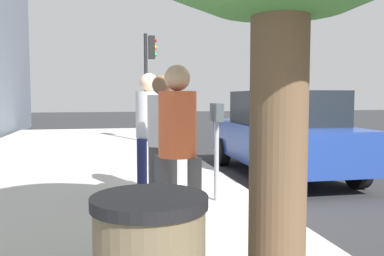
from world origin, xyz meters
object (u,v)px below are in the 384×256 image
Objects in this scene: parked_sedan_near at (282,133)px; traffic_signal at (149,69)px; pedestrian_at_meter at (162,130)px; parking_meter at (217,131)px; pedestrian_bystander at (177,136)px; parking_officer at (149,122)px.

traffic_signal is (5.90, 2.14, 1.68)m from parked_sedan_near.
traffic_signal reaches higher than pedestrian_at_meter.
parking_meter is at bearing -9.75° from pedestrian_at_meter.
parked_sedan_near is 1.23× the size of traffic_signal.
traffic_signal is at bearing 19.91° from parked_sedan_near.
traffic_signal is (9.61, -0.74, 1.33)m from pedestrian_bystander.
pedestrian_at_meter is at bearing 131.64° from parked_sedan_near.
parked_sedan_near is at bearing 0.63° from pedestrian_bystander.
pedestrian_bystander reaches higher than pedestrian_at_meter.
parked_sedan_near reaches higher than parking_meter.
pedestrian_at_meter is 0.40× the size of parked_sedan_near.
pedestrian_bystander is at bearing -119.03° from pedestrian_at_meter.
traffic_signal is at bearing 56.04° from pedestrian_at_meter.
parking_officer is at bearing 66.53° from pedestrian_at_meter.
parking_officer is (0.85, 0.08, 0.05)m from pedestrian_at_meter.
parked_sedan_near is at bearing -42.07° from parking_meter.
parking_meter is 0.39× the size of traffic_signal.
traffic_signal is (7.60, -0.82, 1.31)m from parking_officer.
parking_officer is 0.42× the size of parked_sedan_near.
parking_officer reaches higher than pedestrian_at_meter.
pedestrian_at_meter is 0.96× the size of parking_officer.
pedestrian_at_meter is at bearing 109.24° from parking_meter.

